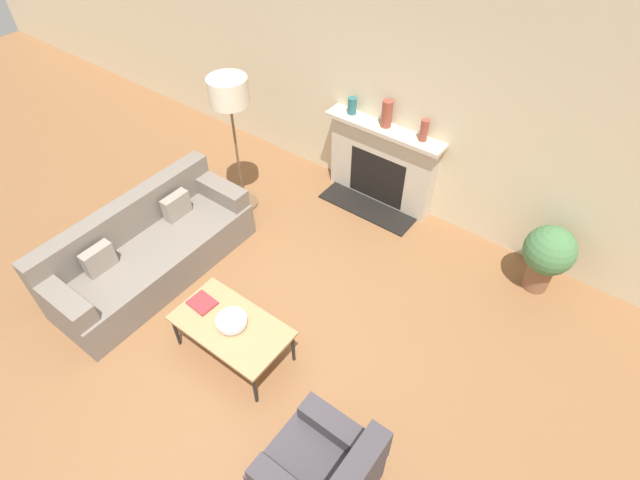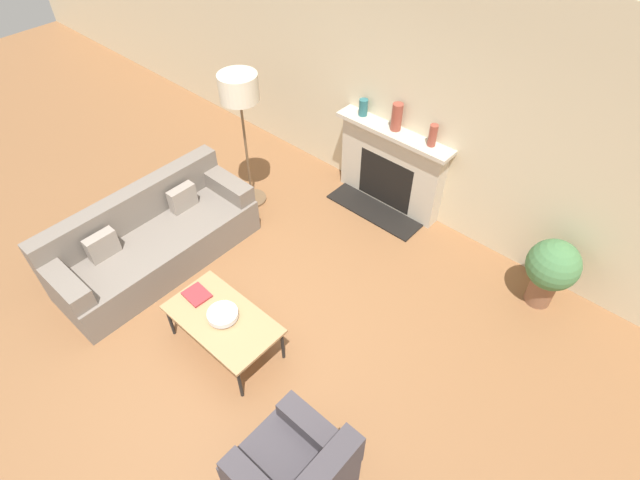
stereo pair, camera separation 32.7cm
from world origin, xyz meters
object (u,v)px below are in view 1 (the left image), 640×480
Objects in this scene: couch at (150,250)px; mantel_vase_center_right at (424,130)px; armchair_near at (321,475)px; mantel_vase_left at (352,106)px; potted_plant at (548,254)px; coffee_table at (231,327)px; fireplace at (381,165)px; mantel_vase_center_left at (387,114)px; book at (202,303)px; floor_lamp at (230,101)px; bowl at (232,321)px.

mantel_vase_center_right is (1.82, 2.61, 0.89)m from couch.
armchair_near is 3.89× the size of mantel_vase_left.
couch is at bearing -108.18° from mantel_vase_left.
potted_plant is at bearing 168.92° from armchair_near.
mantel_vase_left is at bearing 102.33° from coffee_table.
mantel_vase_center_right reaches higher than armchair_near.
armchair_near is (1.57, -3.36, -0.22)m from fireplace.
couch is 6.97× the size of mantel_vase_center_left.
book is at bearing -133.46° from potted_plant.
mantel_vase_center_left is 0.49m from mantel_vase_center_right.
mantel_vase_left is 0.96m from mantel_vase_center_right.
fireplace is 0.88× the size of floor_lamp.
coffee_table is at bearing -96.85° from mantel_vase_center_right.
mantel_vase_center_left is at bearing -27.11° from couch.
fireplace reaches higher than couch.
potted_plant reaches higher than book.
fireplace is 2.84m from coffee_table.
floor_lamp is 3.75m from potted_plant.
armchair_near is 0.72× the size of coffee_table.
mantel_vase_center_right reaches higher than coffee_table.
fireplace is 0.81m from mantel_vase_left.
floor_lamp is at bearing 126.26° from book.
floor_lamp is 1.78m from mantel_vase_center_left.
book is (-1.82, 0.54, 0.15)m from armchair_near.
couch is at bearing 171.69° from book.
potted_plant is at bearing 51.56° from bowl.
fireplace is 1.38× the size of coffee_table.
couch is 1.51m from bowl.
bowl is 3.28m from potted_plant.
armchair_near is 0.46× the size of floor_lamp.
potted_plant is (3.51, 0.89, -0.97)m from floor_lamp.
floor_lamp is at bearing 131.05° from coffee_table.
fireplace is at bearing -178.22° from mantel_vase_center_right.
potted_plant is at bearing -8.93° from mantel_vase_center_right.
couch is at bearing -117.31° from fireplace.
mantel_vase_center_left is (-0.00, 0.01, 0.71)m from fireplace.
potted_plant is at bearing 51.64° from coffee_table.
floor_lamp is at bearing -147.43° from mantel_vase_center_right.
couch is 3.30m from mantel_vase_center_right.
bowl is 1.41× the size of mantel_vase_left.
armchair_near is 1.54m from bowl.
mantel_vase_center_left is (0.48, 0.00, 0.06)m from mantel_vase_left.
mantel_vase_center_left reaches higher than mantel_vase_center_right.
mantel_vase_center_right is 0.31× the size of potted_plant.
couch reaches higher than book.
bowl reaches higher than coffee_table.
coffee_table is at bearing 1.17° from book.
coffee_table is 2.97m from mantel_vase_center_left.
floor_lamp is (-1.33, -1.14, 0.95)m from fireplace.
coffee_table is at bearing -110.21° from armchair_near.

